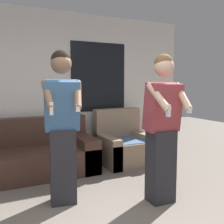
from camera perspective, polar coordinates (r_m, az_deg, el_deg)
The scene contains 5 objects.
wall_back at distance 4.78m, azimuth -14.66°, elevation 5.13°, with size 5.70×0.07×2.70m.
couch at distance 4.37m, azimuth -18.23°, elevation -9.21°, with size 2.13×0.96×0.86m.
armchair at distance 4.81m, azimuth 2.55°, elevation -7.30°, with size 0.90×0.86×0.96m.
person_left at distance 3.10m, azimuth -10.79°, elevation -2.89°, with size 0.45×0.54×1.80m.
person_right at distance 3.14m, azimuth 10.89°, elevation -3.22°, with size 0.46×0.48×1.76m.
Camera 1 is at (-0.91, -1.72, 1.42)m, focal length 42.00 mm.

